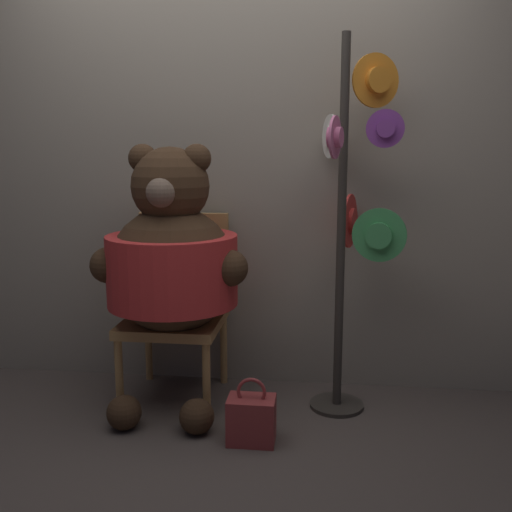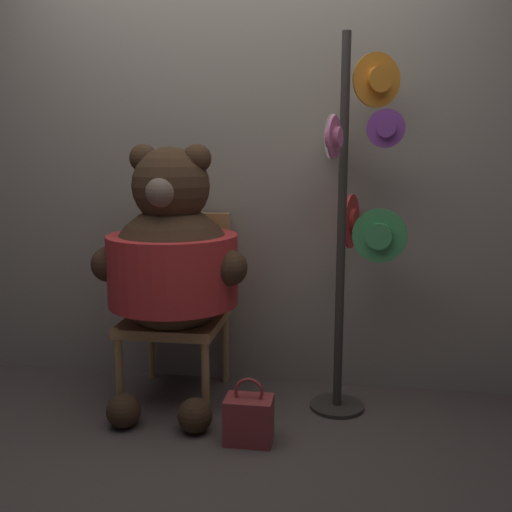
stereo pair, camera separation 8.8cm
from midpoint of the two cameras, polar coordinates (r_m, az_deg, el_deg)
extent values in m
plane|color=#4C423D|center=(2.83, -3.68, -17.33)|extent=(14.00, 14.00, 0.00)
cube|color=gray|center=(3.23, -1.16, 11.52)|extent=(8.00, 0.10, 2.76)
cylinder|color=#B2844C|center=(3.00, -12.65, -11.67)|extent=(0.04, 0.04, 0.40)
cylinder|color=#B2844C|center=(2.87, -4.17, -12.42)|extent=(0.04, 0.04, 0.40)
cylinder|color=#B2844C|center=(3.42, -9.71, -8.76)|extent=(0.04, 0.04, 0.40)
cylinder|color=#B2844C|center=(3.32, -2.31, -9.25)|extent=(0.04, 0.04, 0.40)
cube|color=#B2844C|center=(3.07, -7.29, -6.48)|extent=(0.50, 0.54, 0.05)
cube|color=#B2844C|center=(3.24, -6.19, -0.31)|extent=(0.50, 0.04, 0.53)
sphere|color=#3D2819|center=(2.92, -7.44, -1.32)|extent=(0.65, 0.65, 0.65)
cylinder|color=red|center=(2.92, -7.44, -1.32)|extent=(0.66, 0.66, 0.35)
sphere|color=#3D2819|center=(2.86, -7.63, 6.94)|extent=(0.39, 0.39, 0.39)
sphere|color=#3D2819|center=(2.90, -10.31, 9.59)|extent=(0.14, 0.14, 0.14)
sphere|color=#3D2819|center=(2.82, -5.02, 9.70)|extent=(0.14, 0.14, 0.14)
sphere|color=brown|center=(2.71, -8.59, 6.32)|extent=(0.14, 0.14, 0.14)
sphere|color=#3D2819|center=(2.93, -13.65, -0.81)|extent=(0.18, 0.18, 0.18)
sphere|color=#3D2819|center=(2.76, -1.79, -1.19)|extent=(0.18, 0.18, 0.18)
sphere|color=#3D2819|center=(2.91, -12.24, -14.87)|extent=(0.17, 0.17, 0.17)
sphere|color=#3D2819|center=(2.81, -5.19, -15.61)|extent=(0.17, 0.17, 0.17)
cylinder|color=#332D28|center=(3.10, 8.92, -14.60)|extent=(0.28, 0.28, 0.02)
cylinder|color=#332D28|center=(2.84, 9.43, 2.55)|extent=(0.04, 0.04, 1.87)
cylinder|color=orange|center=(2.93, 12.87, 16.79)|extent=(0.23, 0.13, 0.26)
cylinder|color=orange|center=(2.93, 12.87, 16.79)|extent=(0.15, 0.13, 0.12)
cylinder|color=#3D9351|center=(2.82, 13.12, 1.99)|extent=(0.26, 0.06, 0.26)
cylinder|color=#3D9351|center=(2.82, 13.12, 1.99)|extent=(0.14, 0.09, 0.13)
cylinder|color=#7A388E|center=(2.83, 13.75, 12.30)|extent=(0.18, 0.01, 0.18)
cylinder|color=#7A388E|center=(2.83, 13.75, 12.30)|extent=(0.09, 0.06, 0.09)
cylinder|color=red|center=(3.02, 10.34, 3.44)|extent=(0.09, 0.27, 0.28)
cylinder|color=red|center=(3.02, 10.34, 3.44)|extent=(0.09, 0.14, 0.14)
cylinder|color=#D16693|center=(2.66, 8.79, 11.66)|extent=(0.06, 0.19, 0.20)
cylinder|color=#D16693|center=(2.66, 8.79, 11.66)|extent=(0.08, 0.11, 0.09)
cylinder|color=silver|center=(3.01, 8.42, 11.75)|extent=(0.08, 0.21, 0.22)
cylinder|color=silver|center=(3.01, 8.42, 11.75)|extent=(0.07, 0.11, 0.11)
cube|color=maroon|center=(2.71, 0.25, -16.08)|extent=(0.22, 0.15, 0.21)
torus|color=maroon|center=(2.65, 0.25, -13.44)|extent=(0.14, 0.02, 0.14)
camera|label=1|loc=(0.04, -89.11, 0.16)|focal=40.00mm
camera|label=2|loc=(0.04, 90.89, -0.16)|focal=40.00mm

